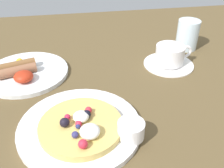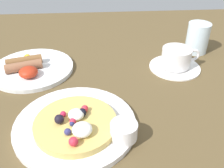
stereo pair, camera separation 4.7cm
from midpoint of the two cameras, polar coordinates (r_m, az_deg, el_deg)
ground_plane at (r=59.95cm, az=1.27°, el=-5.58°), size 150.72×129.72×3.00cm
pancake_plate at (r=53.00cm, az=-5.70°, el=-9.15°), size 25.04×25.04×1.24cm
pancake_with_berries at (r=50.80cm, az=-5.49°, el=-8.96°), size 16.59×16.59×3.70cm
syrup_ramekin at (r=48.36cm, az=5.52°, el=-10.49°), size 5.17×5.17×3.38cm
breakfast_plate at (r=73.63cm, az=-15.68°, el=3.32°), size 22.50×22.50×1.15cm
fried_breakfast at (r=72.18cm, az=-17.08°, el=4.02°), size 10.45×14.38×2.87cm
coffee_saucer at (r=74.99cm, az=15.68°, el=3.76°), size 14.32×14.32×0.80cm
coffee_cup at (r=73.60cm, az=16.15°, el=5.83°), size 10.97×8.11×5.16cm
water_glass at (r=84.48cm, az=20.23°, el=9.68°), size 6.81×6.81×9.27cm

